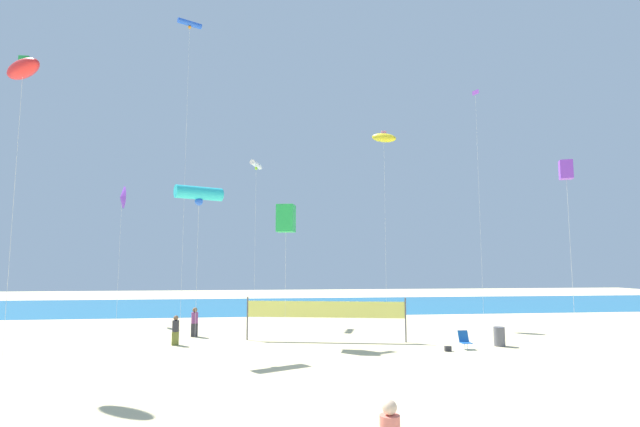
% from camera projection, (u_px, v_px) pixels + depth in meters
% --- Properties ---
extents(ground_plane, '(120.00, 120.00, 0.00)m').
position_uv_depth(ground_plane, '(345.00, 383.00, 16.59)').
color(ground_plane, beige).
extents(ocean_band, '(120.00, 20.00, 0.01)m').
position_uv_depth(ocean_band, '(293.00, 305.00, 47.55)').
color(ocean_band, '#1E6B99').
rests_on(ocean_band, ground).
extents(beachgoer_charcoal_shirt, '(0.35, 0.35, 1.54)m').
position_uv_depth(beachgoer_charcoal_shirt, '(176.00, 329.00, 24.46)').
color(beachgoer_charcoal_shirt, olive).
rests_on(beachgoer_charcoal_shirt, ground).
extents(beachgoer_plum_shirt, '(0.39, 0.39, 1.70)m').
position_uv_depth(beachgoer_plum_shirt, '(195.00, 321.00, 27.29)').
color(beachgoer_plum_shirt, '#2D2D33').
rests_on(beachgoer_plum_shirt, ground).
extents(folding_beach_chair, '(0.52, 0.65, 0.89)m').
position_uv_depth(folding_beach_chair, '(464.00, 339.00, 23.37)').
color(folding_beach_chair, '#1959B2').
rests_on(folding_beach_chair, ground).
extents(trash_barrel, '(0.57, 0.57, 0.98)m').
position_uv_depth(trash_barrel, '(499.00, 336.00, 24.15)').
color(trash_barrel, '#595960').
rests_on(trash_barrel, ground).
extents(volleyball_net, '(8.74, 1.93, 2.40)m').
position_uv_depth(volleyball_net, '(325.00, 311.00, 25.83)').
color(volleyball_net, '#4C4C51').
rests_on(volleyball_net, ground).
extents(beach_handbag, '(0.32, 0.16, 0.25)m').
position_uv_depth(beach_handbag, '(448.00, 349.00, 22.66)').
color(beach_handbag, '#2D2D33').
rests_on(beach_handbag, ground).
extents(kite_violet_box, '(0.75, 0.75, 9.16)m').
position_uv_depth(kite_violet_box, '(566.00, 170.00, 21.96)').
color(kite_violet_box, silver).
rests_on(kite_violet_box, ground).
extents(kite_red_inflatable, '(2.23, 1.93, 13.25)m').
position_uv_depth(kite_red_inflatable, '(23.00, 69.00, 20.01)').
color(kite_red_inflatable, silver).
rests_on(kite_red_inflatable, ground).
extents(kite_green_box, '(1.16, 1.16, 7.56)m').
position_uv_depth(kite_green_box, '(286.00, 218.00, 25.90)').
color(kite_green_box, silver).
rests_on(kite_green_box, ground).
extents(kite_blue_tube, '(1.69, 1.13, 21.80)m').
position_uv_depth(kite_blue_tube, '(190.00, 25.00, 33.52)').
color(kite_blue_tube, silver).
rests_on(kite_blue_tube, ground).
extents(kite_yellow_inflatable, '(2.11, 1.76, 14.46)m').
position_uv_depth(kite_yellow_inflatable, '(384.00, 138.00, 35.62)').
color(kite_yellow_inflatable, silver).
rests_on(kite_yellow_inflatable, ground).
extents(kite_violet_delta, '(1.01, 1.67, 10.15)m').
position_uv_depth(kite_violet_delta, '(122.00, 197.00, 35.12)').
color(kite_violet_delta, silver).
rests_on(kite_violet_delta, ground).
extents(kite_violet_diamond, '(0.63, 0.63, 17.51)m').
position_uv_depth(kite_violet_diamond, '(475.00, 100.00, 35.31)').
color(kite_violet_diamond, silver).
rests_on(kite_violet_diamond, ground).
extents(kite_white_tube, '(0.94, 2.00, 12.06)m').
position_uv_depth(kite_white_tube, '(256.00, 165.00, 35.64)').
color(kite_white_tube, silver).
rests_on(kite_white_tube, ground).
extents(kite_cyan_tube, '(2.40, 1.62, 8.10)m').
position_uv_depth(kite_cyan_tube, '(199.00, 194.00, 23.01)').
color(kite_cyan_tube, silver).
rests_on(kite_cyan_tube, ground).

